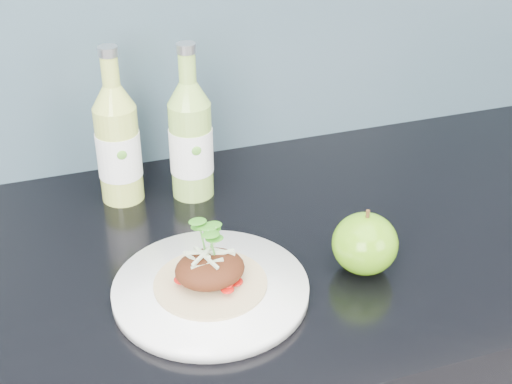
% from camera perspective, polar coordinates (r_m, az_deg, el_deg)
% --- Properties ---
extents(dinner_plate, '(0.31, 0.31, 0.02)m').
position_cam_1_polar(dinner_plate, '(0.89, -3.64, -7.80)').
color(dinner_plate, white).
rests_on(dinner_plate, kitchen_counter).
extents(pork_taco, '(0.14, 0.14, 0.09)m').
position_cam_1_polar(pork_taco, '(0.87, -3.72, -5.95)').
color(pork_taco, tan).
rests_on(pork_taco, dinner_plate).
extents(green_apple, '(0.10, 0.10, 0.09)m').
position_cam_1_polar(green_apple, '(0.93, 8.71, -4.10)').
color(green_apple, '#3E9510').
rests_on(green_apple, kitchen_counter).
extents(cider_bottle_left, '(0.07, 0.07, 0.24)m').
position_cam_1_polar(cider_bottle_left, '(1.07, -10.98, 3.79)').
color(cider_bottle_left, '#B2C451').
rests_on(cider_bottle_left, kitchen_counter).
extents(cider_bottle_right, '(0.08, 0.08, 0.24)m').
position_cam_1_polar(cider_bottle_right, '(1.06, -5.24, 4.16)').
color(cider_bottle_right, '#8EBB4E').
rests_on(cider_bottle_right, kitchen_counter).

